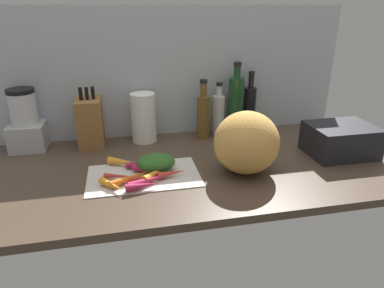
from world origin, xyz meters
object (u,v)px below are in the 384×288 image
at_px(paper_towel_roll, 144,118).
at_px(knife_block, 90,122).
at_px(carrot_5, 112,185).
at_px(carrot_9, 151,180).
at_px(carrot_2, 132,177).
at_px(bottle_2, 236,105).
at_px(cutting_board, 144,175).
at_px(carrot_1, 125,162).
at_px(carrot_4, 140,178).
at_px(bottle_1, 219,114).
at_px(carrot_3, 143,186).
at_px(blender_appliance, 26,124).
at_px(carrot_8, 147,162).
at_px(carrot_6, 157,172).
at_px(carrot_10, 118,176).
at_px(dish_rack, 340,140).
at_px(winter_squash, 246,143).
at_px(bottle_3, 249,108).
at_px(carrot_12, 172,173).
at_px(bottle_0, 203,115).
at_px(carrot_11, 145,170).
at_px(carrot_7, 155,163).

bearing_deg(paper_towel_roll, knife_block, 179.30).
xyz_separation_m(carrot_5, paper_towel_roll, (0.15, 0.45, 0.09)).
bearing_deg(carrot_9, carrot_2, 153.00).
relative_size(knife_block, bottle_2, 0.77).
distance_m(cutting_board, carrot_1, 0.11).
relative_size(carrot_4, bottle_1, 0.55).
bearing_deg(carrot_3, blender_appliance, 133.70).
bearing_deg(carrot_8, carrot_3, -98.76).
relative_size(carrot_6, paper_towel_roll, 0.62).
bearing_deg(bottle_2, carrot_5, -142.36).
height_order(carrot_1, carrot_3, carrot_1).
height_order(carrot_2, bottle_1, bottle_1).
bearing_deg(carrot_5, carrot_3, -13.34).
bearing_deg(carrot_10, carrot_3, -49.27).
xyz_separation_m(paper_towel_roll, dish_rack, (0.81, -0.33, -0.05)).
bearing_deg(carrot_9, winter_squash, 5.46).
xyz_separation_m(knife_block, bottle_1, (0.60, 0.01, -0.00)).
bearing_deg(carrot_8, bottle_2, 32.45).
relative_size(carrot_8, bottle_3, 0.55).
relative_size(carrot_6, winter_squash, 0.58).
height_order(carrot_5, carrot_12, same).
xyz_separation_m(carrot_8, knife_block, (-0.22, 0.29, 0.09)).
distance_m(bottle_0, bottle_1, 0.09).
bearing_deg(carrot_2, blender_appliance, 135.91).
xyz_separation_m(carrot_5, knife_block, (-0.09, 0.45, 0.09)).
bearing_deg(dish_rack, carrot_5, -172.66).
bearing_deg(carrot_2, bottle_0, 47.67).
distance_m(blender_appliance, paper_towel_roll, 0.51).
bearing_deg(blender_appliance, bottle_0, -1.75).
relative_size(knife_block, dish_rack, 1.00).
distance_m(carrot_3, winter_squash, 0.42).
distance_m(bottle_1, dish_rack, 0.56).
relative_size(carrot_9, carrot_12, 1.61).
distance_m(bottle_2, dish_rack, 0.50).
xyz_separation_m(cutting_board, dish_rack, (0.84, 0.04, 0.06)).
xyz_separation_m(blender_appliance, bottle_0, (0.79, -0.02, -0.00)).
height_order(carrot_4, bottle_0, bottle_0).
xyz_separation_m(carrot_2, bottle_0, (0.36, 0.39, 0.09)).
bearing_deg(carrot_9, carrot_8, 90.16).
bearing_deg(bottle_1, carrot_6, -130.91).
relative_size(carrot_11, knife_block, 0.42).
xyz_separation_m(carrot_9, winter_squash, (0.37, 0.04, 0.10)).
bearing_deg(blender_appliance, carrot_11, -37.57).
distance_m(cutting_board, bottle_3, 0.70).
distance_m(carrot_9, blender_appliance, 0.68).
bearing_deg(dish_rack, carrot_1, 176.55).
relative_size(carrot_2, carrot_5, 1.49).
height_order(knife_block, bottle_1, knife_block).
height_order(carrot_7, knife_block, knife_block).
bearing_deg(carrot_3, carrot_8, 81.24).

